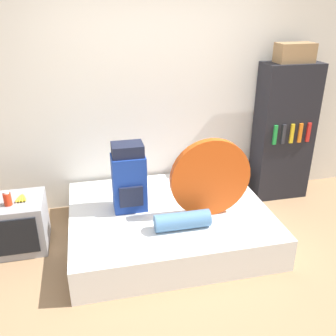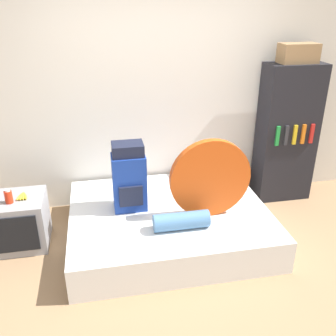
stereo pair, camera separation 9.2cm
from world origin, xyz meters
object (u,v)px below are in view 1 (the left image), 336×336
(tent_bag, at_px, (210,178))
(canister, at_px, (7,199))
(sleeping_roll, at_px, (182,221))
(backpack, at_px, (129,178))
(television, at_px, (16,224))
(cardboard_box, at_px, (295,53))
(bookshelf, at_px, (284,133))

(tent_bag, distance_m, canister, 1.89)
(tent_bag, bearing_deg, sleeping_roll, -148.99)
(backpack, relative_size, television, 1.22)
(tent_bag, bearing_deg, canister, 171.73)
(backpack, height_order, sleeping_roll, backpack)
(cardboard_box, bearing_deg, sleeping_roll, -146.98)
(television, bearing_deg, canister, -104.46)
(tent_bag, height_order, canister, tent_bag)
(canister, bearing_deg, tent_bag, -8.27)
(television, xyz_separation_m, bookshelf, (3.02, 0.45, 0.55))
(television, height_order, cardboard_box, cardboard_box)
(tent_bag, xyz_separation_m, bookshelf, (1.17, 0.79, 0.09))
(backpack, height_order, television, backpack)
(canister, relative_size, cardboard_box, 0.34)
(canister, bearing_deg, bookshelf, 9.59)
(sleeping_roll, bearing_deg, television, 160.97)
(canister, height_order, bookshelf, bookshelf)
(canister, bearing_deg, sleeping_roll, -16.62)
(sleeping_roll, relative_size, canister, 3.72)
(television, xyz_separation_m, canister, (-0.02, -0.07, 0.32))
(backpack, bearing_deg, canister, -179.76)
(backpack, xyz_separation_m, cardboard_box, (1.91, 0.50, 1.06))
(backpack, bearing_deg, tent_bag, -20.54)
(tent_bag, xyz_separation_m, sleeping_roll, (-0.32, -0.19, -0.31))
(tent_bag, height_order, bookshelf, bookshelf)
(television, height_order, canister, canister)
(bookshelf, height_order, cardboard_box, cardboard_box)
(sleeping_roll, xyz_separation_m, canister, (-1.55, 0.46, 0.17))
(canister, relative_size, bookshelf, 0.09)
(television, bearing_deg, sleeping_roll, -19.03)
(backpack, relative_size, canister, 4.98)
(backpack, relative_size, cardboard_box, 1.69)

